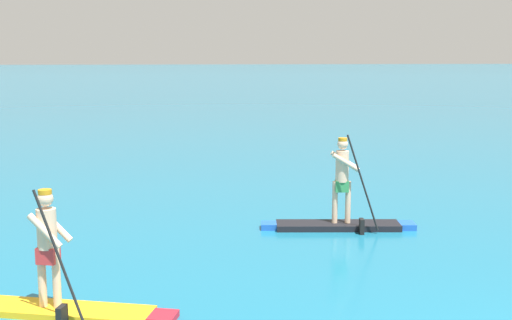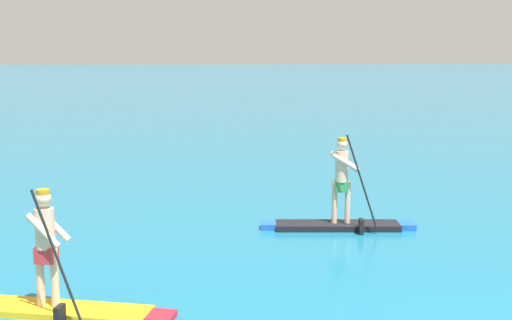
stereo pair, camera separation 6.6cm
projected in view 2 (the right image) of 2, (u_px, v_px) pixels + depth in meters
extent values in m
cube|color=yellow|center=(53.00, 310.00, 8.93)|extent=(2.76, 1.34, 0.09)
cube|color=red|center=(161.00, 317.00, 8.67)|extent=(0.44, 0.48, 0.09)
cylinder|color=beige|center=(55.00, 278.00, 8.85)|extent=(0.11, 0.11, 0.82)
cylinder|color=beige|center=(40.00, 277.00, 8.89)|extent=(0.11, 0.11, 0.82)
cube|color=red|center=(46.00, 254.00, 8.82)|extent=(0.31, 0.29, 0.22)
cylinder|color=beige|center=(45.00, 228.00, 8.76)|extent=(0.26, 0.26, 0.54)
sphere|color=beige|center=(43.00, 199.00, 8.70)|extent=(0.21, 0.21, 0.21)
cylinder|color=orange|center=(43.00, 192.00, 8.68)|extent=(0.18, 0.18, 0.06)
cylinder|color=beige|center=(54.00, 225.00, 8.90)|extent=(0.47, 0.22, 0.48)
cylinder|color=beige|center=(43.00, 231.00, 8.60)|extent=(0.47, 0.22, 0.48)
cylinder|color=black|center=(57.00, 257.00, 8.37)|extent=(0.61, 0.22, 1.75)
cube|color=black|center=(60.00, 318.00, 8.50)|extent=(0.14, 0.21, 0.32)
cube|color=black|center=(337.00, 226.00, 13.24)|extent=(2.52, 0.89, 0.12)
cube|color=blue|center=(406.00, 226.00, 13.24)|extent=(0.36, 0.45, 0.12)
cube|color=blue|center=(268.00, 226.00, 13.23)|extent=(0.35, 0.39, 0.12)
cylinder|color=beige|center=(348.00, 202.00, 13.16)|extent=(0.11, 0.11, 0.84)
cylinder|color=beige|center=(334.00, 202.00, 13.16)|extent=(0.11, 0.11, 0.84)
cube|color=#338C4C|center=(341.00, 186.00, 13.11)|extent=(0.29, 0.25, 0.22)
cylinder|color=beige|center=(342.00, 166.00, 13.04)|extent=(0.26, 0.26, 0.62)
sphere|color=beige|center=(342.00, 144.00, 12.97)|extent=(0.21, 0.21, 0.21)
cylinder|color=orange|center=(342.00, 139.00, 12.96)|extent=(0.18, 0.18, 0.06)
cylinder|color=beige|center=(343.00, 160.00, 13.18)|extent=(0.55, 0.16, 0.38)
cylinder|color=beige|center=(345.00, 163.00, 12.88)|extent=(0.55, 0.16, 0.38)
cylinder|color=black|center=(362.00, 183.00, 12.69)|extent=(0.66, 0.12, 1.89)
cube|color=black|center=(361.00, 227.00, 12.83)|extent=(0.10, 0.21, 0.32)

